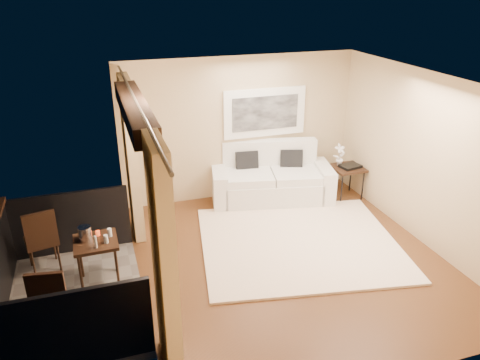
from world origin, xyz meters
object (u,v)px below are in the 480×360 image
sofa (271,180)px  orchid (340,155)px  balcony_chair_near (47,308)px  ice_bucket (85,233)px  side_table (347,170)px  bistro_table (96,246)px  balcony_chair_far (41,237)px

sofa → orchid: size_ratio=5.54×
balcony_chair_near → ice_bucket: balcony_chair_near is taller
side_table → bistro_table: size_ratio=0.91×
side_table → ice_bucket: ice_bucket is taller
balcony_chair_far → balcony_chair_near: size_ratio=1.03×
sofa → ice_bucket: size_ratio=12.10×
ice_bucket → side_table: bearing=16.0°
balcony_chair_far → side_table: bearing=176.5°
sofa → side_table: 1.48m
ice_bucket → bistro_table: bearing=-29.3°
orchid → ice_bucket: (-4.71, -1.51, -0.06)m
bistro_table → balcony_chair_far: size_ratio=0.68×
ice_bucket → balcony_chair_far: bearing=142.7°
orchid → balcony_chair_near: orchid is taller
sofa → balcony_chair_far: (-4.03, -1.31, 0.20)m
sofa → bistro_table: 3.78m
sofa → ice_bucket: sofa is taller
ice_bucket → balcony_chair_near: bearing=-110.7°
orchid → balcony_chair_near: (-5.17, -2.72, -0.28)m
bistro_table → ice_bucket: bearing=150.7°
balcony_chair_near → ice_bucket: (0.46, 1.21, 0.22)m
bistro_table → sofa: bearing=29.2°
balcony_chair_far → sofa: bearing=-175.1°
orchid → ice_bucket: size_ratio=2.18×
side_table → bistro_table: 4.94m
sofa → bistro_table: sofa is taller
balcony_chair_far → balcony_chair_near: (0.16, -1.67, -0.02)m
side_table → ice_bucket: bearing=-164.0°
side_table → bistro_table: (-4.72, -1.45, 0.04)m
balcony_chair_far → ice_bucket: bearing=129.6°
orchid → balcony_chair_far: size_ratio=0.43×
side_table → orchid: orchid is taller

